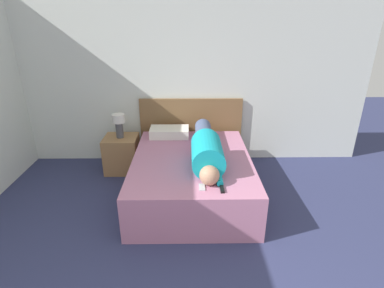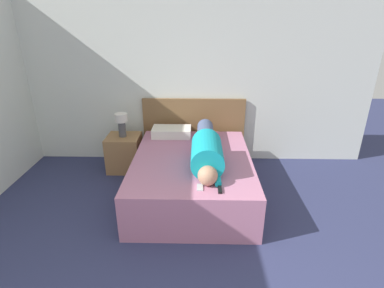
{
  "view_description": "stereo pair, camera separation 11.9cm",
  "coord_description": "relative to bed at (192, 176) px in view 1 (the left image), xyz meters",
  "views": [
    {
      "loc": [
        0.17,
        -0.73,
        2.19
      ],
      "look_at": [
        0.21,
        2.57,
        0.79
      ],
      "focal_mm": 28.0,
      "sensor_mm": 36.0,
      "label": 1
    },
    {
      "loc": [
        0.29,
        -0.73,
        2.19
      ],
      "look_at": [
        0.21,
        2.57,
        0.79
      ],
      "focal_mm": 28.0,
      "sensor_mm": 36.0,
      "label": 2
    }
  ],
  "objects": [
    {
      "name": "table_lamp",
      "position": [
        -1.06,
        0.72,
        0.5
      ],
      "size": [
        0.18,
        0.18,
        0.36
      ],
      "color": "#4C4C51",
      "rests_on": "nightstand"
    },
    {
      "name": "tv_remote",
      "position": [
        0.3,
        -0.78,
        0.28
      ],
      "size": [
        0.04,
        0.15,
        0.02
      ],
      "color": "black",
      "rests_on": "bed"
    },
    {
      "name": "headboard",
      "position": [
        0.0,
        1.1,
        0.24
      ],
      "size": [
        1.62,
        0.04,
        1.03
      ],
      "color": "brown",
      "rests_on": "ground_plane"
    },
    {
      "name": "wall_back",
      "position": [
        -0.21,
        1.17,
        1.03
      ],
      "size": [
        5.93,
        0.06,
        2.6
      ],
      "color": "silver",
      "rests_on": "ground_plane"
    },
    {
      "name": "person_lying",
      "position": [
        0.18,
        -0.07,
        0.43
      ],
      "size": [
        0.37,
        1.64,
        0.37
      ],
      "color": "tan",
      "rests_on": "bed"
    },
    {
      "name": "nightstand",
      "position": [
        -1.06,
        0.72,
        0.0
      ],
      "size": [
        0.49,
        0.46,
        0.55
      ],
      "color": "olive",
      "rests_on": "ground_plane"
    },
    {
      "name": "pillow_near_headboard",
      "position": [
        -0.33,
        0.75,
        0.34
      ],
      "size": [
        0.57,
        0.33,
        0.13
      ],
      "color": "silver",
      "rests_on": "bed"
    },
    {
      "name": "bed",
      "position": [
        0.0,
        0.0,
        0.0
      ],
      "size": [
        1.5,
        1.92,
        0.54
      ],
      "color": "#B2708E",
      "rests_on": "ground_plane"
    },
    {
      "name": "cell_phone",
      "position": [
        0.1,
        -0.73,
        0.28
      ],
      "size": [
        0.06,
        0.13,
        0.01
      ],
      "color": "#B2B7BC",
      "rests_on": "bed"
    }
  ]
}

